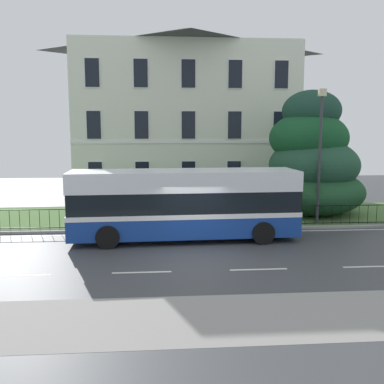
# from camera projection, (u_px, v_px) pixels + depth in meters

# --- Properties ---
(ground_plane) EXTENTS (60.00, 56.00, 0.18)m
(ground_plane) POSITION_uv_depth(u_px,v_px,m) (194.00, 247.00, 17.56)
(ground_plane) COLOR #3E4144
(georgian_townhouse) EXTENTS (15.26, 10.89, 12.14)m
(georgian_townhouse) POSITION_uv_depth(u_px,v_px,m) (184.00, 111.00, 32.47)
(georgian_townhouse) COLOR silver
(georgian_townhouse) RESTS_ON ground_plane
(iron_verge_railing) EXTENTS (18.74, 0.04, 0.97)m
(iron_verge_railing) POSITION_uv_depth(u_px,v_px,m) (199.00, 217.00, 20.59)
(iron_verge_railing) COLOR black
(iron_verge_railing) RESTS_ON ground_plane
(evergreen_tree) EXTENTS (5.84, 5.84, 7.00)m
(evergreen_tree) POSITION_uv_depth(u_px,v_px,m) (311.00, 164.00, 23.95)
(evergreen_tree) COLOR #423328
(evergreen_tree) RESTS_ON ground_plane
(single_decker_bus) EXTENTS (9.87, 2.81, 3.04)m
(single_decker_bus) POSITION_uv_depth(u_px,v_px,m) (185.00, 203.00, 18.49)
(single_decker_bus) COLOR navy
(single_decker_bus) RESTS_ON ground_plane
(street_lamp_post) EXTENTS (0.36, 0.24, 6.62)m
(street_lamp_post) POSITION_uv_depth(u_px,v_px,m) (320.00, 147.00, 21.04)
(street_lamp_post) COLOR #333338
(street_lamp_post) RESTS_ON ground_plane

